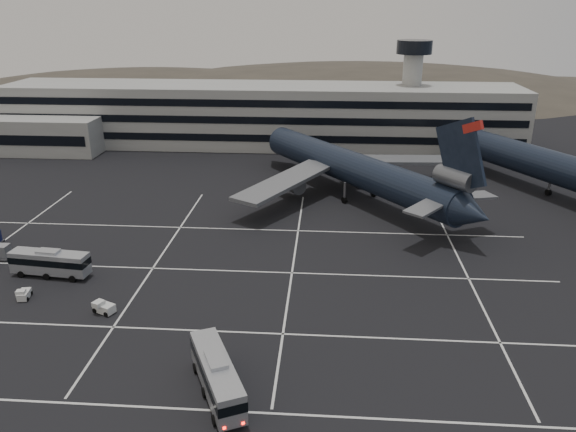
% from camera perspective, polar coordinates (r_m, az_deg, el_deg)
% --- Properties ---
extents(ground, '(260.00, 260.00, 0.00)m').
position_cam_1_polar(ground, '(69.66, -9.79, -6.87)').
color(ground, black).
rests_on(ground, ground).
extents(lane_markings, '(90.00, 55.62, 0.01)m').
position_cam_1_polar(lane_markings, '(70.07, -8.90, -6.64)').
color(lane_markings, silver).
rests_on(lane_markings, ground).
extents(terminal, '(125.00, 26.00, 24.00)m').
position_cam_1_polar(terminal, '(134.54, -4.10, 10.12)').
color(terminal, gray).
rests_on(terminal, ground).
extents(hills, '(352.00, 180.00, 44.00)m').
position_cam_1_polar(hills, '(233.85, 4.65, 10.02)').
color(hills, '#38332B').
rests_on(hills, ground).
extents(trijet_main, '(39.86, 49.53, 18.08)m').
position_cam_1_polar(trijet_main, '(97.51, 6.81, 4.80)').
color(trijet_main, black).
rests_on(trijet_main, ground).
extents(trijet_far, '(34.28, 53.02, 18.08)m').
position_cam_1_polar(trijet_far, '(107.62, 25.69, 4.49)').
color(trijet_far, black).
rests_on(trijet_far, ground).
extents(bus_near, '(6.71, 10.67, 3.75)m').
position_cam_1_polar(bus_near, '(50.76, -7.24, -15.65)').
color(bus_near, '#96999E').
rests_on(bus_near, ground).
extents(bus_far, '(10.16, 3.35, 3.52)m').
position_cam_1_polar(bus_far, '(75.90, -23.04, -4.31)').
color(bus_far, '#96999E').
rests_on(bus_far, ground).
extents(tug_a, '(1.54, 2.17, 1.28)m').
position_cam_1_polar(tug_a, '(72.12, -25.24, -7.21)').
color(tug_a, silver).
rests_on(tug_a, ground).
extents(tug_b, '(2.68, 2.24, 1.49)m').
position_cam_1_polar(tug_b, '(65.78, -18.12, -8.81)').
color(tug_b, silver).
rests_on(tug_b, ground).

